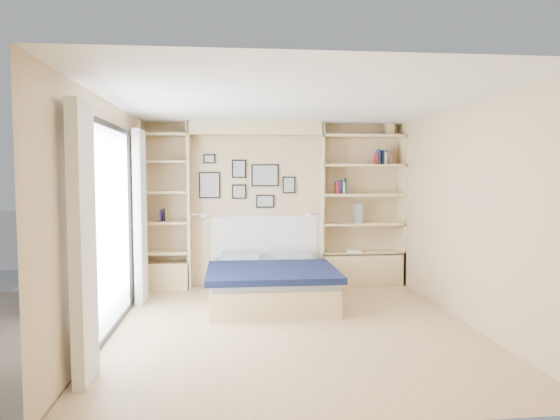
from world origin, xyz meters
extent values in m
plane|color=tan|center=(0.00, 0.00, 0.00)|extent=(4.50, 4.50, 0.00)
plane|color=tan|center=(0.00, 2.25, 1.25)|extent=(4.00, 0.00, 4.00)
plane|color=tan|center=(0.00, -2.25, 1.25)|extent=(4.00, 0.00, 4.00)
plane|color=tan|center=(-2.00, 0.00, 1.25)|extent=(0.00, 4.50, 4.50)
plane|color=tan|center=(2.00, 0.00, 1.25)|extent=(0.00, 4.50, 4.50)
plane|color=white|center=(0.00, 0.00, 2.50)|extent=(4.50, 4.50, 0.00)
cube|color=#CEB77E|center=(-1.30, 2.08, 1.25)|extent=(0.04, 0.35, 2.50)
cube|color=#CEB77E|center=(0.70, 2.08, 1.25)|extent=(0.04, 0.35, 2.50)
cube|color=#CEB77E|center=(-0.30, 2.08, 2.40)|extent=(2.00, 0.35, 0.20)
cube|color=#CEB77E|center=(1.98, 2.08, 1.25)|extent=(0.04, 0.35, 2.50)
cube|color=#CEB77E|center=(-1.98, 2.08, 1.25)|extent=(0.04, 0.35, 2.50)
cube|color=#CEB77E|center=(1.35, 2.08, 0.25)|extent=(1.30, 0.35, 0.50)
cube|color=#CEB77E|center=(-1.65, 2.08, 0.20)|extent=(0.70, 0.35, 0.40)
cube|color=black|center=(-1.97, 0.00, 2.23)|extent=(0.04, 2.08, 0.06)
cube|color=black|center=(-1.97, 0.00, 0.03)|extent=(0.04, 2.08, 0.06)
cube|color=black|center=(-1.97, -1.02, 1.10)|extent=(0.04, 0.06, 2.20)
cube|color=black|center=(-1.97, 1.02, 1.10)|extent=(0.04, 0.06, 2.20)
cube|color=silver|center=(-1.98, 0.00, 1.12)|extent=(0.01, 2.00, 2.20)
cube|color=white|center=(-1.88, -1.30, 1.15)|extent=(0.10, 0.45, 2.30)
cube|color=white|center=(-1.88, 1.30, 1.15)|extent=(0.10, 0.45, 2.30)
cube|color=#CEB77E|center=(1.35, 2.08, 0.50)|extent=(1.30, 0.35, 0.04)
cube|color=#CEB77E|center=(1.35, 2.08, 0.95)|extent=(1.30, 0.35, 0.04)
cube|color=#CEB77E|center=(1.35, 2.08, 1.40)|extent=(1.30, 0.35, 0.04)
cube|color=#CEB77E|center=(1.35, 2.08, 1.85)|extent=(1.30, 0.35, 0.04)
cube|color=#CEB77E|center=(1.35, 2.08, 2.30)|extent=(1.30, 0.35, 0.04)
cube|color=#CEB77E|center=(-1.65, 2.08, 0.55)|extent=(0.70, 0.35, 0.04)
cube|color=#CEB77E|center=(-1.65, 2.08, 1.00)|extent=(0.70, 0.35, 0.04)
cube|color=#CEB77E|center=(-1.65, 2.08, 1.45)|extent=(0.70, 0.35, 0.04)
cube|color=#CEB77E|center=(-1.65, 2.08, 1.90)|extent=(0.70, 0.35, 0.04)
cube|color=#CEB77E|center=(-1.65, 2.08, 2.30)|extent=(0.70, 0.35, 0.04)
cube|color=#CEB77E|center=(-0.16, 1.19, 0.17)|extent=(1.56, 1.95, 0.34)
cube|color=#A4A9B3|center=(-0.16, 1.19, 0.39)|extent=(1.52, 1.91, 0.10)
cube|color=#0F1636|center=(-0.16, 0.86, 0.46)|extent=(1.66, 1.36, 0.08)
cube|color=#A4A9B3|center=(-0.55, 1.86, 0.50)|extent=(0.54, 0.39, 0.12)
cube|color=#A4A9B3|center=(0.23, 1.86, 0.50)|extent=(0.54, 0.39, 0.12)
cube|color=white|center=(-0.16, 2.22, 0.72)|extent=(1.66, 0.04, 0.70)
cube|color=black|center=(-1.00, 2.23, 1.55)|extent=(0.32, 0.02, 0.40)
cube|color=gray|center=(-1.00, 2.21, 1.55)|extent=(0.28, 0.01, 0.36)
cube|color=black|center=(-0.55, 2.23, 1.80)|extent=(0.22, 0.02, 0.28)
cube|color=gray|center=(-0.55, 2.21, 1.80)|extent=(0.18, 0.01, 0.24)
cube|color=black|center=(-0.55, 2.23, 1.45)|extent=(0.22, 0.02, 0.22)
cube|color=gray|center=(-0.55, 2.21, 1.45)|extent=(0.18, 0.01, 0.18)
cube|color=black|center=(-0.15, 2.23, 1.70)|extent=(0.42, 0.02, 0.34)
cube|color=gray|center=(-0.15, 2.21, 1.70)|extent=(0.38, 0.01, 0.30)
cube|color=black|center=(-0.15, 2.23, 1.30)|extent=(0.28, 0.02, 0.20)
cube|color=gray|center=(-0.15, 2.21, 1.30)|extent=(0.24, 0.01, 0.16)
cube|color=black|center=(0.22, 2.23, 1.55)|extent=(0.20, 0.02, 0.26)
cube|color=gray|center=(0.22, 2.21, 1.55)|extent=(0.16, 0.01, 0.22)
cube|color=black|center=(-1.00, 2.23, 1.95)|extent=(0.18, 0.02, 0.14)
cube|color=gray|center=(-1.00, 2.21, 1.95)|extent=(0.14, 0.01, 0.10)
cylinder|color=silver|center=(-1.16, 2.00, 1.12)|extent=(0.20, 0.02, 0.02)
cone|color=white|center=(-1.06, 2.00, 1.10)|extent=(0.13, 0.12, 0.15)
cylinder|color=silver|center=(0.56, 2.00, 1.12)|extent=(0.20, 0.02, 0.02)
cone|color=white|center=(0.46, 2.00, 1.10)|extent=(0.13, 0.12, 0.15)
cube|color=#A51E1E|center=(0.94, 2.07, 1.51)|extent=(0.02, 0.15, 0.17)
cube|color=navy|center=(0.98, 2.07, 1.52)|extent=(0.03, 0.15, 0.21)
cube|color=black|center=(1.01, 2.07, 1.52)|extent=(0.03, 0.15, 0.21)
cube|color=#BFB28C|center=(1.04, 2.07, 1.51)|extent=(0.04, 0.15, 0.18)
cube|color=#1F5033|center=(1.09, 2.07, 1.54)|extent=(0.03, 0.15, 0.24)
cube|color=#A51E1E|center=(1.55, 2.07, 1.96)|extent=(0.02, 0.15, 0.17)
cube|color=navy|center=(1.59, 2.07, 1.98)|extent=(0.03, 0.15, 0.23)
cube|color=black|center=(1.65, 2.07, 1.98)|extent=(0.03, 0.15, 0.21)
cube|color=#BFB28C|center=(1.69, 2.07, 1.96)|extent=(0.04, 0.15, 0.18)
cube|color=#2C6051|center=(1.73, 2.07, 1.98)|extent=(0.03, 0.15, 0.23)
cube|color=#A54020|center=(1.77, 2.07, 1.96)|extent=(0.03, 0.15, 0.19)
cube|color=navy|center=(-1.71, 2.07, 1.11)|extent=(0.02, 0.15, 0.17)
cube|color=black|center=(-1.66, 2.07, 1.12)|extent=(0.03, 0.15, 0.20)
cube|color=#BFB28C|center=(-1.65, 2.07, 1.13)|extent=(0.03, 0.15, 0.22)
cube|color=#CEB77E|center=(1.75, 2.07, 2.40)|extent=(0.13, 0.13, 0.15)
cone|color=#CEB77E|center=(1.75, 2.07, 2.51)|extent=(0.20, 0.20, 0.08)
cube|color=slate|center=(1.28, 2.07, 1.12)|extent=(0.12, 0.12, 0.30)
cube|color=white|center=(1.20, 2.02, 0.54)|extent=(0.22, 0.16, 0.03)
cylinder|color=tan|center=(-3.09, 0.73, 0.22)|extent=(0.07, 0.14, 0.43)
cylinder|color=tan|center=(-2.63, 0.58, 0.22)|extent=(0.07, 0.14, 0.43)
cylinder|color=tan|center=(-2.91, 1.30, 0.33)|extent=(0.13, 0.34, 0.71)
cylinder|color=tan|center=(-2.45, 1.16, 0.33)|extent=(0.13, 0.34, 0.71)
cube|color=#3140A5|center=(-2.79, 0.87, 0.31)|extent=(0.65, 0.72, 0.15)
cube|color=#3140A5|center=(-2.67, 1.26, 0.55)|extent=(0.54, 0.37, 0.58)
camera|label=1|loc=(-0.69, -5.46, 1.70)|focal=32.00mm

